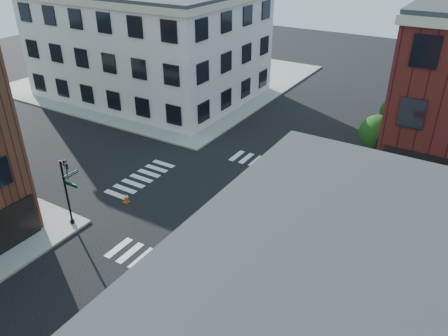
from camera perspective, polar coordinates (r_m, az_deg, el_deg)
ground at (r=29.83m, az=-0.53°, el=-4.85°), size 120.00×120.00×0.00m
sidewalk_nw at (r=56.65m, az=-7.54°, el=11.57°), size 30.00×30.00×0.15m
building_nw at (r=50.32m, az=-9.72°, el=15.66°), size 22.00×16.00×11.00m
tree_near at (r=34.27m, az=19.43°, el=4.10°), size 2.69×2.69×4.49m
tree_far at (r=39.89m, az=21.46°, el=6.70°), size 2.43×2.43×4.07m
signal_pole at (r=28.09m, az=-19.75°, el=-2.19°), size 1.29×1.24×4.60m
box_truck at (r=22.39m, az=12.90°, el=-13.46°), size 7.31×2.35×3.29m
traffic_cone at (r=30.69m, az=-12.69°, el=-3.83°), size 0.43×0.43×0.71m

